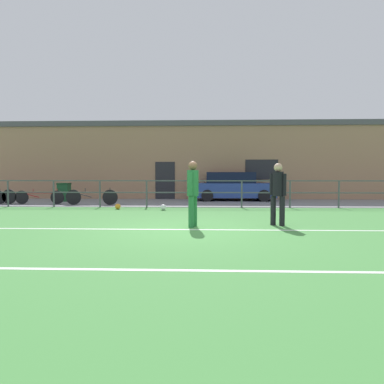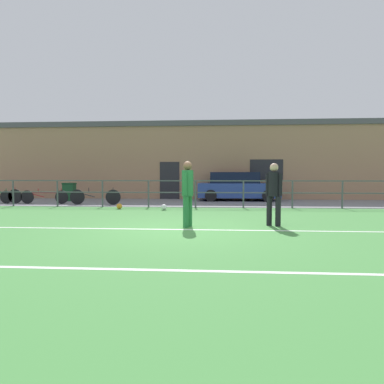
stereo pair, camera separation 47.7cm
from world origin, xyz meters
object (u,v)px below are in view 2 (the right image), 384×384
Objects in this scene: player_striker at (188,190)px; trash_bin_0 at (69,192)px; bicycle_parked_3 at (44,197)px; bicycle_parked_0 at (95,197)px; soccer_ball_match at (164,207)px; parked_car_red at (237,187)px; soccer_ball_spare at (119,206)px; player_goalkeeper at (274,190)px.

trash_bin_0 is at bearing 55.06° from player_striker.
bicycle_parked_0 is at bearing -6.14° from bicycle_parked_3.
soccer_ball_match is 0.05× the size of parked_car_red.
bicycle_parked_0 is at bearing 149.17° from soccer_ball_match.
trash_bin_0 reaches higher than bicycle_parked_3.
parked_car_red is 4.48× the size of trash_bin_0.
soccer_ball_spare is 5.39m from trash_bin_0.
soccer_ball_match is 4.09m from bicycle_parked_0.
soccer_ball_match is 1.01× the size of soccer_ball_spare.
bicycle_parked_0 is at bearing -155.05° from parked_car_red.
parked_car_red is at bearing 6.55° from trash_bin_0.
bicycle_parked_3 is at bearing -2.59° from player_goalkeeper.
soccer_ball_spare is 6.98m from parked_car_red.
player_striker is 7.65× the size of soccer_ball_match.
player_goalkeeper is at bearing -48.06° from soccer_ball_match.
player_striker is 10.03m from bicycle_parked_3.
player_goalkeeper reaches higher than trash_bin_0.
bicycle_parked_3 reaches higher than soccer_ball_spare.
player_striker is 7.74× the size of soccer_ball_spare.
bicycle_parked_3 is (-7.37, 6.77, -0.64)m from player_striker.
soccer_ball_spare is at bearing -45.85° from trash_bin_0.
soccer_ball_match is 6.06m from parked_car_red.
parked_car_red is at bearing 24.95° from bicycle_parked_0.
parked_car_red is (3.10, 5.17, 0.62)m from soccer_ball_match.
bicycle_parked_3 is (-9.67, 6.40, -0.61)m from player_goalkeeper.
bicycle_parked_3 is at bearing -103.56° from trash_bin_0.
parked_car_red reaches higher than bicycle_parked_0.
soccer_ball_match is at bearing -9.40° from soccer_ball_spare.
trash_bin_0 is (-3.74, 3.86, 0.38)m from soccer_ball_spare.
player_striker is at bearing -55.90° from soccer_ball_spare.
player_striker is at bearing -53.37° from bicycle_parked_0.
player_goalkeeper is 1.80× the size of trash_bin_0.
trash_bin_0 is at bearing 135.43° from bicycle_parked_0.
soccer_ball_match is 6.50m from bicycle_parked_3.
player_striker reaches higher than soccer_ball_match.
bicycle_parked_0 reaches higher than soccer_ball_spare.
player_goalkeeper is 7.54× the size of soccer_ball_spare.
soccer_ball_match is 0.10× the size of bicycle_parked_0.
soccer_ball_match is at bearing 32.84° from player_striker.
parked_car_red is at bearing 59.01° from soccer_ball_match.
trash_bin_0 is (-8.71, -1.00, -0.24)m from parked_car_red.
soccer_ball_spare is 0.24× the size of trash_bin_0.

